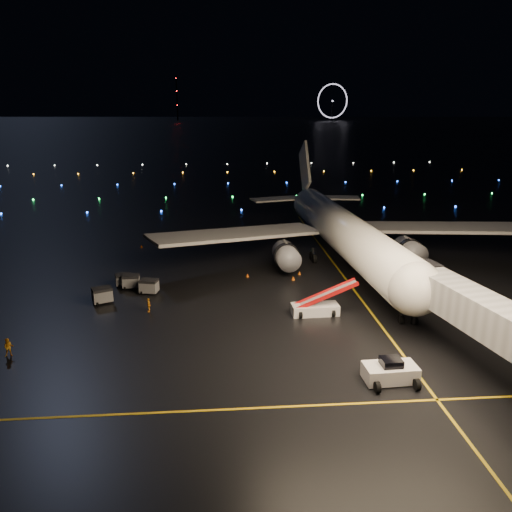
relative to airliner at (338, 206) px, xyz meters
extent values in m
plane|color=black|center=(-12.95, 273.08, -7.63)|extent=(2000.00, 2000.00, 0.00)
cube|color=gold|center=(-0.95, -11.92, -7.62)|extent=(0.25, 80.00, 0.02)
cube|color=gold|center=(-17.95, -36.92, -7.62)|extent=(60.00, 0.25, 0.02)
cube|color=silver|center=(-3.62, -33.99, -6.63)|extent=(4.30, 2.40, 2.00)
imported|color=#FFAA20|center=(-35.74, -27.26, -6.78)|extent=(0.97, 0.84, 1.70)
imported|color=#FFAA20|center=(-24.70, -18.19, -6.85)|extent=(0.47, 0.94, 1.55)
cone|color=orange|center=(-7.71, -9.32, -7.37)|extent=(0.58, 0.58, 0.52)
cone|color=orange|center=(-6.58, -7.24, -7.39)|extent=(0.41, 0.41, 0.46)
cone|color=orange|center=(-13.42, -7.65, -7.39)|extent=(0.55, 0.55, 0.47)
cone|color=orange|center=(-29.08, 7.50, -7.39)|extent=(0.43, 0.43, 0.48)
cylinder|color=black|center=(-72.95, 713.08, 24.37)|extent=(1.80, 1.80, 64.00)
cube|color=gray|center=(-28.85, -9.79, -6.87)|extent=(2.07, 1.71, 1.52)
cube|color=gray|center=(-25.35, -12.59, -6.77)|extent=(2.29, 1.85, 1.71)
cube|color=gray|center=(-27.74, -10.64, -6.79)|extent=(1.98, 1.41, 1.67)
cube|color=gray|center=(-30.21, -15.18, -6.74)|extent=(2.50, 2.19, 1.77)
camera|label=1|loc=(-17.14, -68.53, 13.60)|focal=35.00mm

